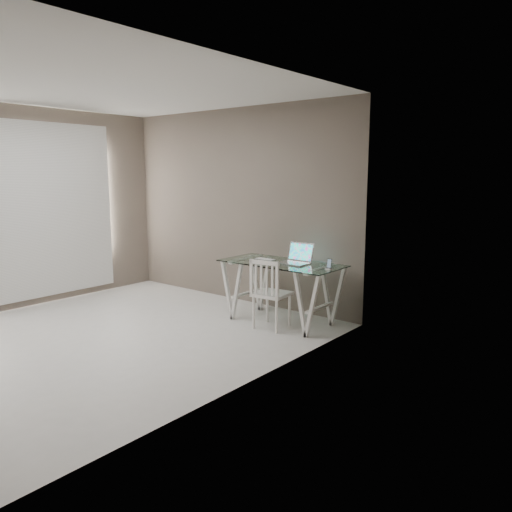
% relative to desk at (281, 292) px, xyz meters
% --- Properties ---
extents(room, '(4.50, 4.52, 2.71)m').
position_rel_desk_xyz_m(room, '(-1.23, -1.70, 1.33)').
color(room, beige).
rests_on(room, ground).
extents(desk, '(1.50, 0.70, 0.75)m').
position_rel_desk_xyz_m(desk, '(0.00, 0.00, 0.00)').
color(desk, silver).
rests_on(desk, ground).
extents(chair, '(0.42, 0.42, 0.84)m').
position_rel_desk_xyz_m(chair, '(0.05, -0.31, 0.08)').
color(chair, white).
rests_on(chair, ground).
extents(laptop, '(0.34, 0.31, 0.24)m').
position_rel_desk_xyz_m(laptop, '(0.17, 0.09, 0.42)').
color(laptop, '#B9B9BE').
rests_on(laptop, desk).
extents(keyboard, '(0.27, 0.11, 0.01)m').
position_rel_desk_xyz_m(keyboard, '(-0.28, 0.05, 0.37)').
color(keyboard, silver).
rests_on(keyboard, desk).
extents(mouse, '(0.12, 0.07, 0.04)m').
position_rel_desk_xyz_m(mouse, '(-0.16, -0.19, 0.38)').
color(mouse, white).
rests_on(mouse, desk).
extents(phone_dock, '(0.07, 0.07, 0.12)m').
position_rel_desk_xyz_m(phone_dock, '(0.67, -0.02, 0.40)').
color(phone_dock, white).
rests_on(phone_dock, desk).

